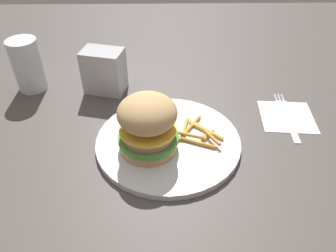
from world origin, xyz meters
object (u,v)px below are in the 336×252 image
at_px(sandwich, 147,124).
at_px(drink_glass, 28,68).
at_px(fries_pile, 197,133).
at_px(napkin, 287,116).
at_px(fork, 287,115).
at_px(napkin_dispenser, 104,71).
at_px(plate, 168,141).

distance_m(sandwich, drink_glass, 0.36).
distance_m(fries_pile, napkin, 0.21).
relative_size(sandwich, drink_glass, 0.91).
xyz_separation_m(napkin, fork, (0.00, 0.00, 0.00)).
xyz_separation_m(fries_pile, napkin, (0.20, 0.07, -0.02)).
relative_size(fries_pile, napkin_dispenser, 0.97).
xyz_separation_m(sandwich, napkin, (0.29, 0.10, -0.07)).
height_order(fries_pile, napkin, fries_pile).
relative_size(plate, napkin_dispenser, 2.72).
height_order(napkin, drink_glass, drink_glass).
height_order(sandwich, napkin_dispenser, sandwich).
relative_size(napkin, napkin_dispenser, 1.09).
relative_size(drink_glass, napkin_dispenser, 1.20).
xyz_separation_m(sandwich, drink_glass, (-0.28, 0.23, -0.01)).
bearing_deg(fries_pile, fork, 20.17).
bearing_deg(napkin_dispenser, drink_glass, -170.22).
xyz_separation_m(plate, napkin, (0.25, 0.08, -0.01)).
relative_size(plate, sandwich, 2.49).
bearing_deg(fork, drink_glass, 167.88).
bearing_deg(sandwich, napkin_dispenser, 116.26).
bearing_deg(plate, drink_glass, 147.39).
distance_m(sandwich, fries_pile, 0.11).
xyz_separation_m(sandwich, fork, (0.29, 0.11, -0.06)).
relative_size(napkin, drink_glass, 0.90).
bearing_deg(fork, napkin, -92.93).
height_order(sandwich, napkin, sandwich).
bearing_deg(napkin_dispenser, plate, -39.51).
bearing_deg(plate, fries_pile, 7.93).
relative_size(sandwich, fork, 0.64).
height_order(drink_glass, napkin_dispenser, drink_glass).
relative_size(fork, drink_glass, 1.43).
bearing_deg(napkin, sandwich, -160.34).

